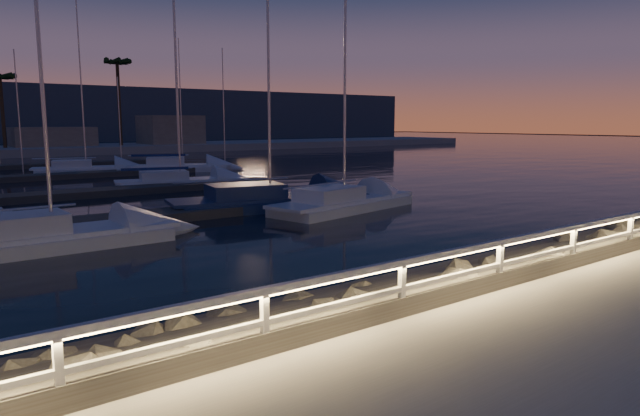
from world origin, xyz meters
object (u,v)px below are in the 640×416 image
(guard_rail, at_px, (469,259))
(sailboat_d, at_px, (265,200))
(sailboat_c, at_px, (341,202))
(sailboat_k, at_px, (176,166))
(sailboat_b, at_px, (45,236))
(sailboat_h, at_px, (177,181))
(sailboat_l, at_px, (83,168))

(guard_rail, xyz_separation_m, sailboat_d, (4.94, 16.14, -0.92))
(sailboat_c, distance_m, sailboat_k, 25.45)
(sailboat_c, bearing_deg, sailboat_b, 170.62)
(sailboat_b, bearing_deg, sailboat_d, 16.33)
(sailboat_h, height_order, sailboat_k, sailboat_k)
(guard_rail, relative_size, sailboat_d, 2.71)
(sailboat_b, height_order, sailboat_l, sailboat_l)
(sailboat_h, relative_size, sailboat_l, 0.98)
(sailboat_d, relative_size, sailboat_l, 1.17)
(sailboat_l, bearing_deg, sailboat_c, -65.31)
(sailboat_b, relative_size, sailboat_l, 1.00)
(guard_rail, bearing_deg, sailboat_d, 72.98)
(sailboat_d, xyz_separation_m, sailboat_l, (-1.78, 25.58, -0.05))
(guard_rail, distance_m, sailboat_b, 14.07)
(guard_rail, bearing_deg, sailboat_k, 75.57)
(sailboat_b, height_order, sailboat_h, sailboat_b)
(sailboat_d, xyz_separation_m, sailboat_h, (0.33, 11.37, -0.05))
(guard_rail, relative_size, sailboat_c, 3.06)
(guard_rail, xyz_separation_m, sailboat_k, (9.99, 38.81, -0.93))
(guard_rail, xyz_separation_m, sailboat_c, (7.53, 13.48, -0.93))
(sailboat_h, bearing_deg, sailboat_d, -77.55)
(guard_rail, height_order, sailboat_b, sailboat_b)
(guard_rail, relative_size, sailboat_b, 3.19)
(sailboat_c, xyz_separation_m, sailboat_k, (2.46, 25.34, 0.00))
(sailboat_b, bearing_deg, sailboat_c, 1.69)
(sailboat_d, distance_m, sailboat_l, 25.64)
(sailboat_b, xyz_separation_m, sailboat_h, (10.79, 14.61, -0.05))
(sailboat_b, xyz_separation_m, sailboat_k, (15.52, 25.91, -0.01))
(sailboat_c, distance_m, sailboat_h, 14.21)
(guard_rail, distance_m, sailboat_h, 28.03)
(sailboat_c, xyz_separation_m, sailboat_d, (-2.59, 2.66, 0.02))
(sailboat_h, bearing_deg, guard_rail, -86.74)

